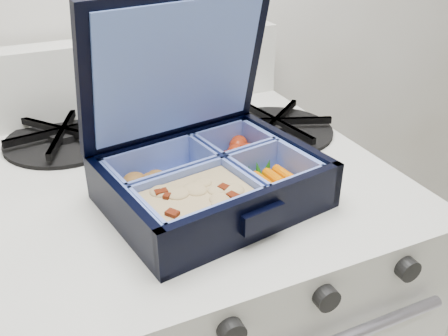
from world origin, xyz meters
name	(u,v)px	position (x,y,z in m)	size (l,w,h in m)	color
bento_box	(212,181)	(-0.34, 1.62, 0.82)	(0.24, 0.19, 0.06)	black
burner_grate	(275,124)	(-0.17, 1.76, 0.81)	(0.18, 0.18, 0.03)	black
burner_grate_rear	(64,136)	(-0.48, 1.86, 0.81)	(0.18, 0.18, 0.02)	black
fork	(224,145)	(-0.27, 1.75, 0.80)	(0.03, 0.19, 0.01)	#AEABC2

